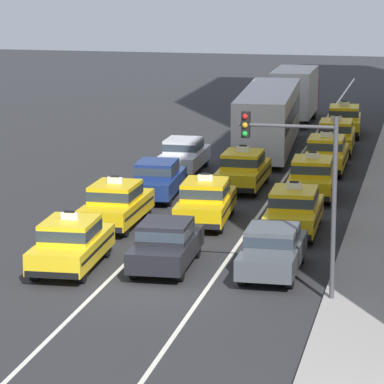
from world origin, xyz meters
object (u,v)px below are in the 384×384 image
sedan_center_nearest (166,243)px  taxi_right_sixth (344,120)px  taxi_center_second (206,201)px  sedan_left_third (157,178)px  taxi_right_fifth (336,136)px  taxi_right_third (312,176)px  traffic_light_pole (301,174)px  bus_center_fourth (268,117)px  taxi_left_second (116,203)px  taxi_right_second (294,210)px  taxi_center_third (243,169)px  sedan_left_fourth (184,154)px  taxi_left_nearest (71,243)px  sedan_right_nearest (272,249)px  taxi_right_fourth (326,153)px  box_truck_center_fifth (296,93)px

sedan_center_nearest → taxi_right_sixth: size_ratio=0.93×
taxi_center_second → taxi_right_sixth: bearing=81.4°
sedan_left_third → taxi_right_fifth: taxi_right_fifth is taller
taxi_right_third → traffic_light_pole: bearing=-85.1°
taxi_center_second → bus_center_fourth: size_ratio=0.41×
taxi_left_second → taxi_right_second: same height
taxi_center_third → taxi_right_third: bearing=-17.3°
taxi_right_third → taxi_right_sixth: 16.59m
sedan_left_fourth → taxi_center_third: (3.37, -3.24, 0.03)m
taxi_left_nearest → sedan_right_nearest: bearing=6.5°
bus_center_fourth → traffic_light_pole: (4.63, -24.72, 2.00)m
taxi_right_second → taxi_right_third: size_ratio=0.99×
taxi_right_fifth → taxi_right_second: bearing=-89.8°
taxi_right_third → sedan_left_third: bearing=-165.6°
sedan_left_third → taxi_right_fifth: bearing=63.5°
sedan_left_fourth → sedan_right_nearest: size_ratio=1.00×
bus_center_fourth → taxi_right_fifth: size_ratio=2.45×
bus_center_fourth → sedan_left_fourth: bearing=-116.8°
taxi_right_third → taxi_right_fourth: same height
taxi_center_second → traffic_light_pole: size_ratio=0.83×
sedan_left_third → taxi_right_sixth: taxi_right_sixth is taller
taxi_center_third → sedan_left_fourth: bearing=136.1°
taxi_center_second → taxi_right_second: 3.55m
taxi_right_third → taxi_center_third: bearing=162.7°
taxi_left_nearest → traffic_light_pole: traffic_light_pole is taller
bus_center_fourth → taxi_right_second: bus_center_fourth is taller
bus_center_fourth → traffic_light_pole: traffic_light_pole is taller
sedan_center_nearest → box_truck_center_fifth: box_truck_center_fifth is taller
taxi_left_nearest → taxi_right_third: size_ratio=1.00×
sedan_center_nearest → taxi_center_second: size_ratio=0.94×
bus_center_fourth → taxi_right_second: bearing=-78.3°
taxi_left_second → box_truck_center_fifth: bearing=83.3°
taxi_center_second → sedan_right_nearest: bearing=-61.3°
sedan_center_nearest → taxi_right_sixth: taxi_right_sixth is taller
sedan_left_third → sedan_center_nearest: size_ratio=1.01×
taxi_left_second → sedan_left_third: size_ratio=1.04×
sedan_center_nearest → taxi_right_fourth: (3.44, 17.57, 0.03)m
taxi_left_second → taxi_right_second: bearing=3.2°
box_truck_center_fifth → traffic_light_pole: size_ratio=1.25×
sedan_left_third → sedan_right_nearest: size_ratio=1.02×
taxi_right_fifth → traffic_light_pole: bearing=-87.2°
bus_center_fourth → taxi_right_fifth: bus_center_fourth is taller
taxi_left_nearest → sedan_center_nearest: taxi_left_nearest is taller
taxi_right_sixth → taxi_left_nearest: bearing=-102.2°
taxi_center_third → box_truck_center_fifth: bearing=90.7°
taxi_left_nearest → bus_center_fourth: (3.00, 22.88, 0.94)m
taxi_center_third → taxi_center_second: bearing=-92.8°
taxi_right_sixth → traffic_light_pole: bearing=-87.6°
taxi_left_second → sedan_left_fourth: (0.13, 10.92, -0.03)m
bus_center_fourth → box_truck_center_fifth: size_ratio=1.62×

